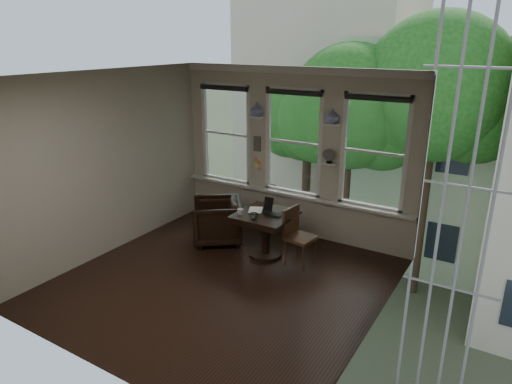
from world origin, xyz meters
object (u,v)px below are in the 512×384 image
Objects in this scene: table at (265,235)px; side_chair_right at (300,237)px; laptop at (270,215)px; mug at (240,212)px; armchair_left at (217,221)px.

side_chair_right reaches higher than table.
laptop is 0.48m from mug.
armchair_left is 8.32× the size of mug.
table is 0.40m from laptop.
mug is at bearing 29.93° from armchair_left.
mug is (-0.32, -0.25, 0.42)m from table.
mug is (-0.94, -0.29, 0.34)m from side_chair_right.
table is 0.63m from side_chair_right.
side_chair_right reaches higher than armchair_left.
side_chair_right is 1.04m from mug.
side_chair_right is 2.73× the size of laptop.
laptop is at bearing 26.35° from mug.
table is 0.98× the size of side_chair_right.
laptop is (-0.51, -0.07, 0.30)m from side_chair_right.
laptop reaches higher than table.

